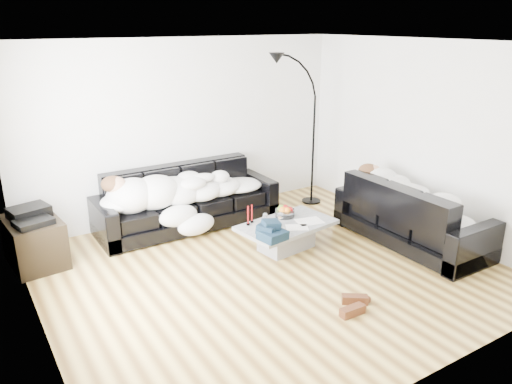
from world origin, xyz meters
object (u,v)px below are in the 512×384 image
wine_glass_a (265,219)px  av_cabinet (35,242)px  sofa_back (187,198)px  candle_left (248,216)px  sleeper_back (188,184)px  sleeper_right (414,197)px  candle_right (252,214)px  stereo (30,215)px  wine_glass_c (280,219)px  fruit_bowl (285,211)px  floor_lamp (314,139)px  sofa_right (412,213)px  shoes (354,305)px  coffee_table (286,236)px  wine_glass_b (265,222)px

wine_glass_a → av_cabinet: (-2.57, 1.15, -0.14)m
sofa_back → candle_left: bearing=-75.7°
sleeper_back → av_cabinet: (-2.07, -0.06, -0.35)m
sleeper_right → candle_right: bearing=62.7°
av_cabinet → stereo: (0.00, 0.00, 0.35)m
wine_glass_a → wine_glass_c: wine_glass_c is taller
candle_left → sleeper_back: bearing=104.9°
sofa_back → av_cabinet: bearing=-176.8°
fruit_bowl → candle_right: bearing=172.6°
sleeper_back → wine_glass_c: size_ratio=12.01×
floor_lamp → av_cabinet: bearing=-158.9°
sofa_back → wine_glass_c: 1.55m
sleeper_back → wine_glass_c: (0.63, -1.37, -0.19)m
stereo → candle_right: bearing=-36.2°
wine_glass_c → av_cabinet: size_ratio=0.22×
sofa_right → sleeper_back: bearing=47.9°
shoes → stereo: bearing=145.2°
sofa_back → coffee_table: 1.60m
wine_glass_b → candle_right: size_ratio=0.74×
sleeper_back → floor_lamp: (2.12, -0.11, 0.41)m
sleeper_back → fruit_bowl: sleeper_back is taller
wine_glass_b → candle_left: candle_left is taller
coffee_table → floor_lamp: floor_lamp is taller
wine_glass_a → wine_glass_b: bearing=-125.9°
coffee_table → av_cabinet: bearing=155.6°
sleeper_back → wine_glass_b: 1.42m
sleeper_back → sleeper_right: bearing=-42.1°
wine_glass_c → floor_lamp: bearing=40.1°
shoes → candle_right: bearing=106.4°
sleeper_back → candle_right: (0.39, -1.08, -0.16)m
sofa_right → wine_glass_a: sofa_right is taller
sleeper_right → candle_right: sleeper_right is taller
sofa_right → candle_left: 2.17m
av_cabinet → stereo: 0.35m
sleeper_back → stereo: (-2.07, -0.06, 0.00)m
sofa_right → sofa_back: bearing=47.2°
fruit_bowl → shoes: size_ratio=0.57×
sleeper_right → wine_glass_c: sleeper_right is taller
stereo → wine_glass_c: bearing=-39.5°
wine_glass_b → stereo: size_ratio=0.40×
wine_glass_a → floor_lamp: size_ratio=0.07×
floor_lamp → stereo: bearing=-158.9°
coffee_table → shoes: (-0.25, -1.55, -0.13)m
sofa_back → sofa_right: 3.09m
sleeper_back → floor_lamp: floor_lamp is taller
shoes → floor_lamp: floor_lamp is taller
wine_glass_a → candle_right: (-0.11, 0.14, 0.04)m
candle_left → wine_glass_c: bearing=-36.2°
candle_right → shoes: 1.86m
wine_glass_c → fruit_bowl: bearing=44.7°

